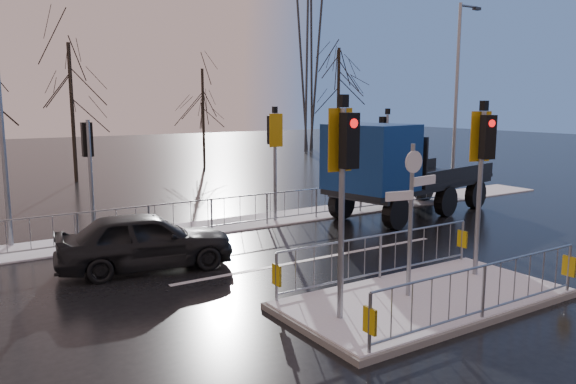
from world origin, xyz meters
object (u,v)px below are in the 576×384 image
car_far_lane (146,240)px  flatbed_truck (389,169)px  street_lamp_right (458,93)px  traffic_island (425,284)px  street_lamp_left (1,84)px

car_far_lane → flatbed_truck: bearing=-72.7°
flatbed_truck → street_lamp_right: bearing=19.4°
street_lamp_right → traffic_island: bearing=-141.3°
car_far_lane → street_lamp_left: bearing=40.0°
traffic_island → flatbed_truck: bearing=52.5°
traffic_island → car_far_lane: (-3.98, 5.32, 0.32)m
car_far_lane → street_lamp_right: street_lamp_right is taller
traffic_island → street_lamp_right: (10.58, 8.49, 4.00)m
flatbed_truck → street_lamp_left: 12.11m
flatbed_truck → street_lamp_right: street_lamp_right is taller
car_far_lane → flatbed_truck: size_ratio=0.56×
traffic_island → street_lamp_left: size_ratio=0.73×
traffic_island → street_lamp_right: bearing=38.7°
car_far_lane → flatbed_truck: 9.12m
traffic_island → flatbed_truck: 8.32m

